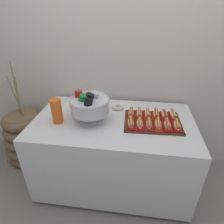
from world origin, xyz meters
name	(u,v)px	position (x,y,z in m)	size (l,w,h in m)	color
ground_plane	(113,178)	(0.00, 0.00, 0.00)	(10.00, 10.00, 0.00)	gray
back_wall	(121,44)	(0.00, 0.50, 1.30)	(6.00, 0.10, 2.60)	silver
buffet_table	(113,150)	(0.00, 0.00, 0.39)	(1.42, 0.82, 0.74)	silver
floor_vase	(26,138)	(-1.05, 0.20, 0.29)	(0.49, 0.49, 1.17)	brown
serving_tray	(152,122)	(0.34, 0.00, 0.75)	(0.49, 0.38, 0.01)	#472B19
hot_dog_0	(131,123)	(0.15, -0.09, 0.78)	(0.07, 0.17, 0.06)	#B21414
hot_dog_1	(140,124)	(0.23, -0.09, 0.77)	(0.07, 0.17, 0.06)	#B21414
hot_dog_2	(149,124)	(0.30, -0.08, 0.78)	(0.06, 0.16, 0.06)	red
hot_dog_3	(158,124)	(0.38, -0.08, 0.78)	(0.06, 0.17, 0.06)	red
hot_dog_4	(168,125)	(0.45, -0.08, 0.78)	(0.07, 0.16, 0.06)	#B21414
hot_dog_5	(177,125)	(0.53, -0.07, 0.78)	(0.06, 0.16, 0.06)	#B21414
hot_dog_6	(131,113)	(0.15, 0.08, 0.78)	(0.06, 0.16, 0.06)	#B21414
hot_dog_7	(139,114)	(0.22, 0.08, 0.78)	(0.06, 0.17, 0.06)	#B21414
hot_dog_8	(148,114)	(0.30, 0.08, 0.78)	(0.07, 0.16, 0.06)	red
hot_dog_9	(156,114)	(0.37, 0.08, 0.78)	(0.06, 0.16, 0.06)	red
hot_dog_10	(165,115)	(0.45, 0.09, 0.77)	(0.07, 0.16, 0.06)	#B21414
hot_dog_11	(173,115)	(0.52, 0.09, 0.78)	(0.07, 0.17, 0.06)	#B21414
punch_bowl	(89,105)	(-0.20, -0.04, 0.89)	(0.34, 0.34, 0.27)	silver
cup_stack	(57,111)	(-0.47, -0.10, 0.85)	(0.09, 0.09, 0.21)	#EA5B19
donut	(118,107)	(0.01, 0.22, 0.76)	(0.12, 0.12, 0.04)	silver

